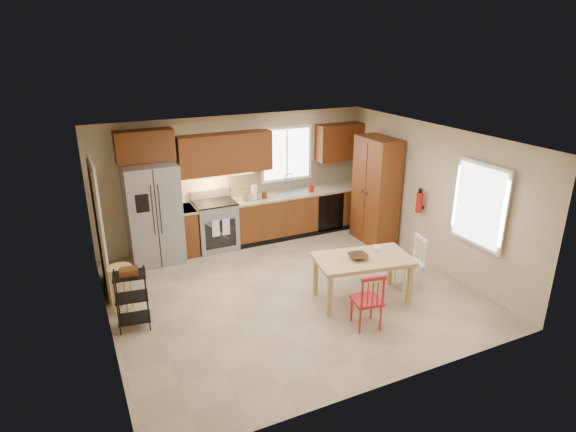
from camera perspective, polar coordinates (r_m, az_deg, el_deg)
The scene contains 33 objects.
floor at distance 7.88m, azimuth 0.25°, elevation -8.95°, with size 5.50×5.50×0.00m, color tan.
ceiling at distance 7.01m, azimuth 0.28°, elevation 9.18°, with size 5.50×5.00×0.02m, color silver.
wall_back at distance 9.56m, azimuth -6.23°, elevation 4.39°, with size 5.50×0.02×2.50m, color #CCB793.
wall_front at distance 5.41m, azimuth 11.88°, elevation -8.94°, with size 5.50×0.02×2.50m, color #CCB793.
wall_left at distance 6.73m, azimuth -21.43°, elevation -3.94°, with size 0.02×5.00×2.50m, color #CCB793.
wall_right at distance 8.83m, azimuth 16.60°, elevation 2.30°, with size 0.02×5.00×2.50m, color #CCB793.
refrigerator at distance 8.92m, azimuth -15.67°, elevation 0.27°, with size 0.92×0.75×1.82m, color gray.
range_stove at distance 9.37m, azimuth -8.57°, elevation -1.16°, with size 0.76×0.63×0.92m, color gray.
base_cabinet_narrow at distance 9.26m, azimuth -11.85°, elevation -1.71°, with size 0.30×0.60×0.90m, color #692E13.
base_cabinet_run at distance 10.02m, azimuth 1.50°, elevation 0.45°, with size 2.92×0.60×0.90m, color #692E13.
dishwasher at distance 10.03m, azimuth 5.10°, elevation 0.40°, with size 0.60×0.02×0.78m, color black.
backsplash at distance 10.04m, azimuth 0.80°, elevation 4.85°, with size 2.92×0.03×0.55m, color beige.
upper_over_fridge at distance 8.80m, azimuth -16.65°, elevation 7.98°, with size 1.00×0.35×0.55m, color #643110.
upper_left_block at distance 9.18m, azimuth -7.48°, elevation 7.38°, with size 1.80×0.35×0.75m, color #643110.
upper_right_block at distance 10.20m, azimuth 6.13°, elevation 8.74°, with size 1.00×0.35×0.75m, color #643110.
window_back at distance 9.84m, azimuth -0.18°, elevation 7.38°, with size 1.12×0.04×1.12m, color white.
sink at distance 9.80m, azimuth 0.52°, elevation 2.54°, with size 0.62×0.46×0.16m, color gray.
undercab_glow at distance 9.17m, azimuth -9.10°, elevation 4.73°, with size 1.60×0.30×0.01m, color #FFBF66.
soap_bottle at distance 9.84m, azimuth 2.78°, elevation 3.42°, with size 0.09×0.09×0.19m, color #AC130C.
paper_towel at distance 9.38m, azimuth -4.02°, elevation 2.82°, with size 0.12×0.12×0.28m, color white.
canister_steel at distance 9.33m, azimuth -5.16°, elevation 2.37°, with size 0.11×0.11×0.18m, color gray.
canister_wood at distance 9.45m, azimuth -2.82°, elevation 2.53°, with size 0.10×0.10×0.14m, color #4E2714.
pantry at distance 9.58m, azimuth 10.35°, elevation 2.97°, with size 0.50×0.95×2.10m, color #692E13.
fire_extinguisher at distance 8.90m, azimuth 15.30°, elevation 1.56°, with size 0.12×0.12×0.36m, color #AC130C.
window_right at distance 7.95m, azimuth 21.78°, elevation 1.22°, with size 0.04×1.02×1.32m, color white.
doorway at distance 8.02m, azimuth -21.49°, elevation -1.64°, with size 0.04×0.95×2.10m, color #8C7A59.
dining_table at distance 7.59m, azimuth 8.73°, elevation -7.41°, with size 1.45×0.82×0.71m, color tan, non-canonical shape.
chair_red at distance 6.91m, azimuth 9.32°, elevation -9.72°, with size 0.40×0.40×0.85m, color #B11B21, non-canonical shape.
chair_white at distance 8.12m, azimuth 14.18°, elevation -5.33°, with size 0.40×0.40×0.85m, color white, non-canonical shape.
table_bowl at distance 7.38m, azimuth 8.29°, elevation -5.06°, with size 0.29×0.29×0.07m, color #4E2714.
table_jar at distance 7.65m, azimuth 10.50°, elevation -4.02°, with size 0.10×0.10×0.12m, color white.
bar_stool at distance 7.61m, azimuth -19.06°, elevation -8.19°, with size 0.35×0.35×0.73m, color tan, non-canonical shape.
utility_cart at distance 7.12m, azimuth -17.98°, elevation -9.45°, with size 0.44×0.34×0.87m, color black, non-canonical shape.
Camera 1 is at (-2.96, -6.20, 3.86)m, focal length 30.00 mm.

